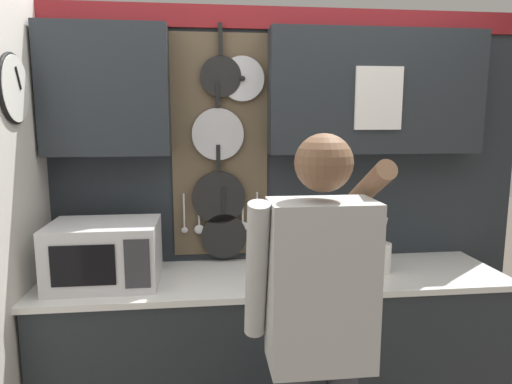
# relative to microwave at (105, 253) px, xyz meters

# --- Properties ---
(base_cabinet_counter) EXTENTS (2.35, 0.59, 0.93)m
(base_cabinet_counter) POSITION_rel_microwave_xyz_m (0.84, 0.03, -0.62)
(base_cabinet_counter) COLOR #23282D
(base_cabinet_counter) RESTS_ON ground_plane
(back_wall_unit) EXTENTS (2.92, 0.22, 2.31)m
(back_wall_unit) POSITION_rel_microwave_xyz_m (0.86, 0.29, 0.38)
(back_wall_unit) COLOR #23282D
(back_wall_unit) RESTS_ON ground_plane
(microwave) EXTENTS (0.51, 0.37, 0.30)m
(microwave) POSITION_rel_microwave_xyz_m (0.00, 0.00, 0.00)
(microwave) COLOR silver
(microwave) RESTS_ON base_cabinet_counter
(knife_block) EXTENTS (0.12, 0.16, 0.26)m
(knife_block) POSITION_rel_microwave_xyz_m (1.14, 0.00, -0.06)
(knife_block) COLOR brown
(knife_block) RESTS_ON base_cabinet_counter
(utensil_crock) EXTENTS (0.10, 0.10, 0.35)m
(utensil_crock) POSITION_rel_microwave_xyz_m (1.39, 0.00, -0.05)
(utensil_crock) COLOR white
(utensil_crock) RESTS_ON base_cabinet_counter
(person) EXTENTS (0.54, 0.61, 1.68)m
(person) POSITION_rel_microwave_xyz_m (0.89, -0.64, -0.09)
(person) COLOR #383842
(person) RESTS_ON ground_plane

